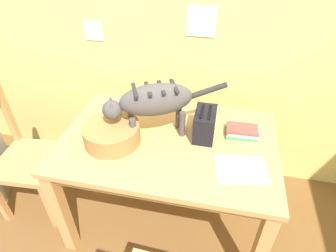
% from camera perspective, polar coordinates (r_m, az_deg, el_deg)
% --- Properties ---
extents(wall_rear, '(4.72, 0.11, 2.50)m').
position_cam_1_polar(wall_rear, '(1.98, 1.90, 21.29)').
color(wall_rear, '#E4D376').
rests_on(wall_rear, ground_plane).
extents(dining_table, '(1.26, 0.83, 0.73)m').
position_cam_1_polar(dining_table, '(1.71, 0.00, -5.13)').
color(dining_table, tan).
rests_on(dining_table, ground_plane).
extents(cat, '(0.66, 0.35, 0.34)m').
position_cam_1_polar(cat, '(1.55, -3.14, 4.99)').
color(cat, '#4C4846').
rests_on(cat, dining_table).
extents(saucer_bowl, '(0.22, 0.22, 0.03)m').
position_cam_1_polar(saucer_bowl, '(1.66, -10.56, -2.30)').
color(saucer_bowl, '#409053').
rests_on(saucer_bowl, dining_table).
extents(coffee_mug, '(0.13, 0.09, 0.08)m').
position_cam_1_polar(coffee_mug, '(1.63, -10.68, -0.77)').
color(coffee_mug, blue).
rests_on(coffee_mug, saucer_bowl).
extents(magazine, '(0.29, 0.24, 0.01)m').
position_cam_1_polar(magazine, '(1.51, 14.72, -8.57)').
color(magazine, silver).
rests_on(magazine, dining_table).
extents(book_stack, '(0.20, 0.14, 0.05)m').
position_cam_1_polar(book_stack, '(1.73, 14.93, -1.07)').
color(book_stack, '#44945B').
rests_on(book_stack, dining_table).
extents(wicker_basket, '(0.33, 0.33, 0.11)m').
position_cam_1_polar(wicker_basket, '(1.63, -11.46, -1.44)').
color(wicker_basket, '#AB7440').
rests_on(wicker_basket, dining_table).
extents(toaster, '(0.12, 0.20, 0.18)m').
position_cam_1_polar(toaster, '(1.64, 7.52, 0.38)').
color(toaster, black).
rests_on(toaster, dining_table).
extents(wooden_chair_near, '(0.45, 0.45, 0.93)m').
position_cam_1_polar(wooden_chair_near, '(2.18, -27.60, -5.84)').
color(wooden_chair_near, tan).
rests_on(wooden_chair_near, ground_plane).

